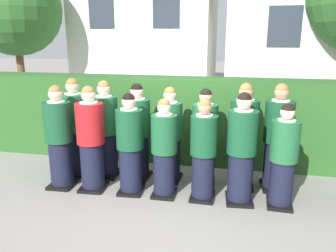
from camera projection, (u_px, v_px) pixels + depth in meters
ground_plane at (164, 194)px, 5.33m from camera, size 60.00×60.00×0.00m
student_front_row_0 at (59, 139)px, 5.46m from camera, size 0.44×0.50×1.69m
student_in_red_blazer at (91, 141)px, 5.35m from camera, size 0.44×0.54×1.70m
student_front_row_2 at (130, 146)px, 5.25m from camera, size 0.42×0.52×1.61m
student_front_row_3 at (164, 151)px, 5.14m from camera, size 0.40×0.44×1.54m
student_front_row_4 at (204, 153)px, 5.03m from camera, size 0.40×0.45×1.56m
student_front_row_5 at (241, 151)px, 4.92m from camera, size 0.43×0.51×1.67m
student_front_row_6 at (283, 159)px, 4.81m from camera, size 0.40×0.46×1.54m
student_rear_row_0 at (75, 129)px, 5.97m from camera, size 0.45×0.56×1.74m
student_rear_row_1 at (106, 132)px, 5.87m from camera, size 0.44×0.54×1.71m
student_rear_row_2 at (138, 134)px, 5.78m from camera, size 0.44×0.49×1.68m
student_rear_row_3 at (170, 137)px, 5.70m from camera, size 0.42×0.52×1.63m
student_rear_row_4 at (205, 140)px, 5.56m from camera, size 0.42×0.52×1.63m
student_rear_row_5 at (243, 139)px, 5.43m from camera, size 0.45×0.51×1.73m
student_rear_row_6 at (278, 140)px, 5.35m from camera, size 0.45×0.53×1.74m
hedge at (182, 120)px, 6.66m from camera, size 10.40×0.70×1.66m
school_building_main at (323, 13)px, 10.48m from camera, size 6.15×3.41×6.09m
school_building_annex at (150, 10)px, 13.38m from camera, size 5.38×4.70×6.77m
oak_tree_left at (14, 9)px, 10.93m from camera, size 3.01×3.01×4.80m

